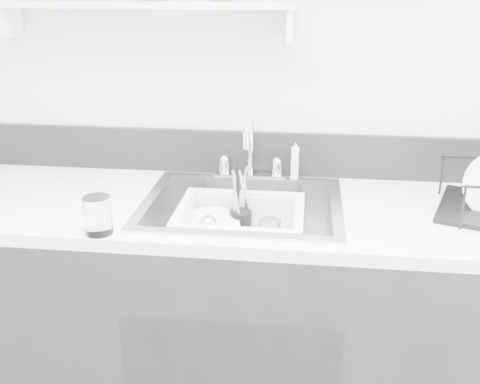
# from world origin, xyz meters

# --- Properties ---
(counter_run) EXTENTS (3.20, 0.62, 0.92)m
(counter_run) POSITION_xyz_m (0.00, 1.19, 0.46)
(counter_run) COLOR black
(counter_run) RESTS_ON ground
(backsplash) EXTENTS (3.20, 0.02, 0.16)m
(backsplash) POSITION_xyz_m (0.00, 1.49, 1.00)
(backsplash) COLOR black
(backsplash) RESTS_ON counter_run
(sink) EXTENTS (0.64, 0.52, 0.20)m
(sink) POSITION_xyz_m (0.00, 1.19, 0.83)
(sink) COLOR silver
(sink) RESTS_ON counter_run
(faucet) EXTENTS (0.26, 0.18, 0.23)m
(faucet) POSITION_xyz_m (0.00, 1.44, 0.98)
(faucet) COLOR silver
(faucet) RESTS_ON counter_run
(side_sprayer) EXTENTS (0.03, 0.03, 0.14)m
(side_sprayer) POSITION_xyz_m (0.16, 1.44, 0.99)
(side_sprayer) COLOR white
(side_sprayer) RESTS_ON counter_run
(wall_shelf) EXTENTS (1.00, 0.16, 0.12)m
(wall_shelf) POSITION_xyz_m (-0.35, 1.42, 1.51)
(wall_shelf) COLOR silver
(wall_shelf) RESTS_ON room_shell
(wash_tub) EXTENTS (0.49, 0.45, 0.16)m
(wash_tub) POSITION_xyz_m (-0.00, 1.18, 0.83)
(wash_tub) COLOR white
(wash_tub) RESTS_ON sink
(plate_stack) EXTENTS (0.25, 0.24, 0.10)m
(plate_stack) POSITION_xyz_m (-0.10, 1.20, 0.79)
(plate_stack) COLOR white
(plate_stack) RESTS_ON wash_tub
(utensil_cup) EXTENTS (0.08, 0.08, 0.26)m
(utensil_cup) POSITION_xyz_m (-0.01, 1.26, 0.82)
(utensil_cup) COLOR black
(utensil_cup) RESTS_ON wash_tub
(ladle) EXTENTS (0.24, 0.27, 0.08)m
(ladle) POSITION_xyz_m (-0.08, 1.17, 0.81)
(ladle) COLOR silver
(ladle) RESTS_ON wash_tub
(tumbler_in_tub) EXTENTS (0.08, 0.08, 0.10)m
(tumbler_in_tub) POSITION_xyz_m (0.09, 1.19, 0.82)
(tumbler_in_tub) COLOR white
(tumbler_in_tub) RESTS_ON wash_tub
(tumbler_counter) EXTENTS (0.11, 0.11, 0.11)m
(tumbler_counter) POSITION_xyz_m (-0.38, 0.92, 0.98)
(tumbler_counter) COLOR white
(tumbler_counter) RESTS_ON counter_run
(bowl_small) EXTENTS (0.15, 0.15, 0.04)m
(bowl_small) POSITION_xyz_m (0.07, 1.10, 0.78)
(bowl_small) COLOR white
(bowl_small) RESTS_ON wash_tub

